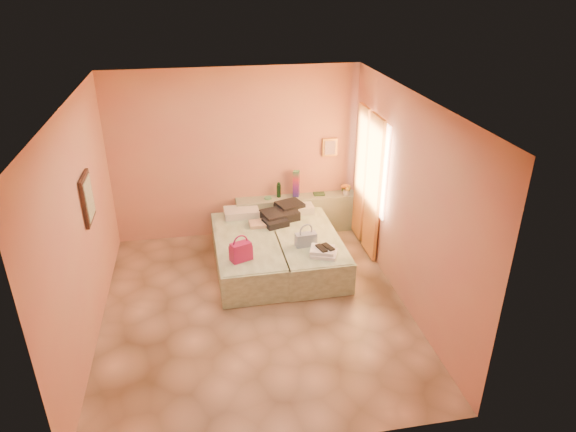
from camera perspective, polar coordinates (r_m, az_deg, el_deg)
name	(u,v)px	position (r m, az deg, el deg)	size (l,w,h in m)	color
ground	(256,308)	(7.02, -3.60, -10.18)	(4.50, 4.50, 0.00)	tan
room_walls	(262,168)	(6.69, -2.88, 5.36)	(4.02, 4.51, 2.81)	tan
headboard_ledge	(297,214)	(8.77, 0.96, 0.20)	(2.05, 0.30, 0.65)	gray
bed_left	(248,253)	(7.77, -4.51, -4.17)	(0.90, 2.00, 0.50)	beige
bed_right	(306,248)	(7.89, 2.01, -3.59)	(0.90, 2.00, 0.50)	beige
water_bottle	(279,190)	(8.59, -1.03, 2.90)	(0.07, 0.07, 0.25)	#12331F
rainbow_box	(296,184)	(8.59, 0.92, 3.62)	(0.10, 0.10, 0.45)	#B41651
small_dish	(268,198)	(8.56, -2.25, 2.01)	(0.12, 0.12, 0.03)	#549B6F
green_book	(319,194)	(8.73, 3.47, 2.48)	(0.19, 0.14, 0.03)	#254629
flower_vase	(346,189)	(8.73, 6.46, 3.05)	(0.18, 0.18, 0.23)	silver
magenta_handbag	(241,251)	(7.06, -5.26, -3.91)	(0.29, 0.16, 0.27)	#B41651
khaki_garment	(260,224)	(8.01, -3.18, -0.86)	(0.32, 0.25, 0.05)	tan
clothes_pile	(283,214)	(8.18, -0.59, 0.26)	(0.60, 0.60, 0.18)	black
blue_handbag	(306,240)	(7.40, 2.00, -2.63)	(0.31, 0.13, 0.20)	#385887
towel_stack	(324,252)	(7.20, 4.02, -4.01)	(0.35, 0.30, 0.10)	white
sandal_pair	(325,248)	(7.18, 4.13, -3.54)	(0.17, 0.22, 0.02)	black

